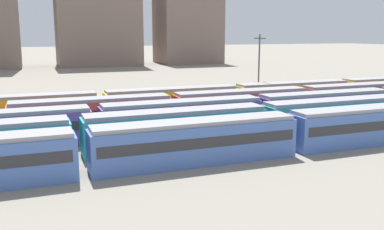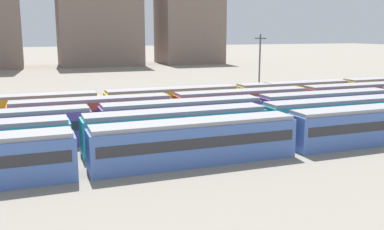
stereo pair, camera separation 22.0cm
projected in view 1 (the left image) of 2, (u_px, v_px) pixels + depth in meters
ground_plane at (16, 149)px, 41.07m from camera, size 600.00×600.00×0.00m
train_track_0 at (291, 132)px, 39.53m from camera, size 74.70×3.06×3.75m
train_track_1 at (337, 115)px, 47.62m from camera, size 93.60×3.06×3.75m
train_track_2 at (384, 102)px, 56.52m from camera, size 112.50×3.06×3.75m
train_track_3 at (242, 104)px, 54.87m from camera, size 93.60×3.06×3.75m
train_track_4 at (344, 91)px, 66.84m from camera, size 112.50×3.06×3.75m
catenary_pole_1 at (259, 67)px, 64.07m from camera, size 0.24×3.20×10.71m
distant_building_2 at (97, 15)px, 140.26m from camera, size 26.54×17.49×33.16m
distant_building_3 at (188, 29)px, 152.17m from camera, size 21.16×17.85×24.09m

